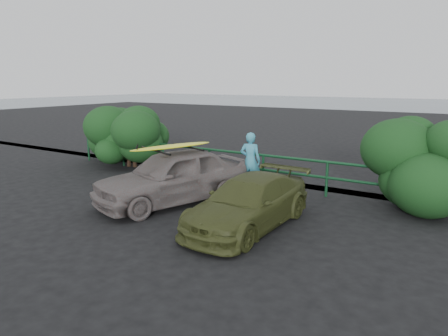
{
  "coord_description": "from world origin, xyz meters",
  "views": [
    {
      "loc": [
        6.31,
        -5.81,
        3.22
      ],
      "look_at": [
        1.16,
        2.47,
        1.09
      ],
      "focal_mm": 32.0,
      "sensor_mm": 36.0,
      "label": 1
    }
  ],
  "objects_px": {
    "man": "(250,161)",
    "guardrail": "(235,167)",
    "sedan": "(173,176)",
    "olive_vehicle": "(249,203)",
    "surfboard": "(172,146)"
  },
  "relations": [
    {
      "from": "man",
      "to": "surfboard",
      "type": "bearing_deg",
      "value": 54.04
    },
    {
      "from": "sedan",
      "to": "surfboard",
      "type": "bearing_deg",
      "value": 0.0
    },
    {
      "from": "guardrail",
      "to": "man",
      "type": "relative_size",
      "value": 8.11
    },
    {
      "from": "man",
      "to": "olive_vehicle",
      "type": "bearing_deg",
      "value": 105.83
    },
    {
      "from": "guardrail",
      "to": "surfboard",
      "type": "bearing_deg",
      "value": -96.94
    },
    {
      "from": "man",
      "to": "guardrail",
      "type": "bearing_deg",
      "value": -37.18
    },
    {
      "from": "man",
      "to": "sedan",
      "type": "bearing_deg",
      "value": 54.04
    },
    {
      "from": "sedan",
      "to": "olive_vehicle",
      "type": "xyz_separation_m",
      "value": [
        2.59,
        -0.53,
        -0.17
      ]
    },
    {
      "from": "guardrail",
      "to": "surfboard",
      "type": "distance_m",
      "value": 2.93
    },
    {
      "from": "sedan",
      "to": "man",
      "type": "bearing_deg",
      "value": 85.89
    },
    {
      "from": "olive_vehicle",
      "to": "man",
      "type": "height_order",
      "value": "man"
    },
    {
      "from": "guardrail",
      "to": "olive_vehicle",
      "type": "xyz_separation_m",
      "value": [
        2.26,
        -3.26,
        0.04
      ]
    },
    {
      "from": "sedan",
      "to": "surfboard",
      "type": "distance_m",
      "value": 0.81
    },
    {
      "from": "guardrail",
      "to": "sedan",
      "type": "bearing_deg",
      "value": -96.94
    },
    {
      "from": "sedan",
      "to": "olive_vehicle",
      "type": "distance_m",
      "value": 2.65
    }
  ]
}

